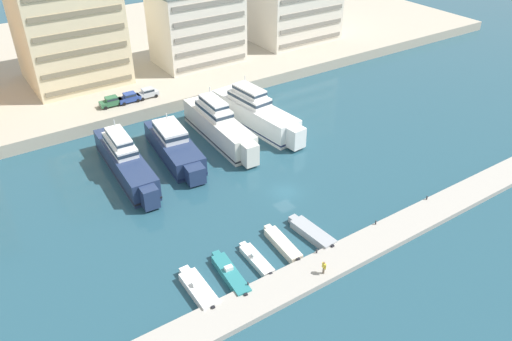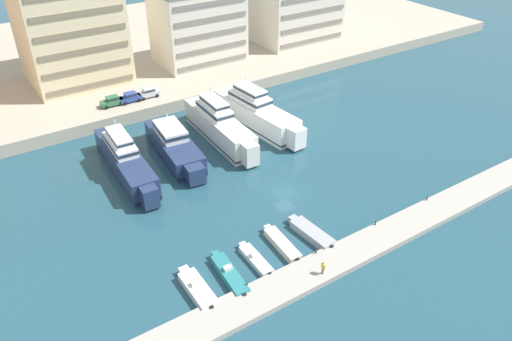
% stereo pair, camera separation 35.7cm
% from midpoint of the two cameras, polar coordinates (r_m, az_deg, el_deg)
% --- Properties ---
extents(ground_plane, '(400.00, 400.00, 0.00)m').
position_cam_midpoint_polar(ground_plane, '(72.06, 3.47, -2.52)').
color(ground_plane, '#234C5B').
extents(quay_promenade, '(180.00, 70.00, 2.26)m').
position_cam_midpoint_polar(quay_promenade, '(126.19, -15.36, 12.99)').
color(quay_promenade, '#ADA38E').
rests_on(quay_promenade, ground).
extents(pier_dock, '(120.00, 4.50, 0.74)m').
position_cam_midpoint_polar(pier_dock, '(63.11, 11.68, -8.85)').
color(pier_dock, '#A8A399').
rests_on(pier_dock, ground).
extents(yacht_navy_far_left, '(5.00, 21.84, 7.91)m').
position_cam_midpoint_polar(yacht_navy_far_left, '(77.52, -14.58, 1.17)').
color(yacht_navy_far_left, navy).
rests_on(yacht_navy_far_left, ground).
extents(yacht_navy_left, '(6.39, 19.23, 6.59)m').
position_cam_midpoint_polar(yacht_navy_left, '(80.48, -9.16, 2.82)').
color(yacht_navy_left, navy).
rests_on(yacht_navy_left, ground).
extents(yacht_ivory_mid_left, '(4.82, 21.58, 8.64)m').
position_cam_midpoint_polar(yacht_ivory_mid_left, '(84.19, -4.09, 5.14)').
color(yacht_ivory_mid_left, silver).
rests_on(yacht_ivory_mid_left, ground).
extents(yacht_white_center_left, '(6.53, 22.60, 8.64)m').
position_cam_midpoint_polar(yacht_white_center_left, '(88.40, 0.09, 6.64)').
color(yacht_white_center_left, white).
rests_on(yacht_white_center_left, ground).
extents(motorboat_white_far_left, '(2.16, 7.34, 1.51)m').
position_cam_midpoint_polar(motorboat_white_far_left, '(57.33, -6.56, -13.28)').
color(motorboat_white_far_left, white).
rests_on(motorboat_white_far_left, ground).
extents(motorboat_teal_left, '(2.29, 8.10, 1.44)m').
position_cam_midpoint_polar(motorboat_teal_left, '(58.66, -2.90, -11.76)').
color(motorboat_teal_left, teal).
rests_on(motorboat_teal_left, ground).
extents(motorboat_white_mid_left, '(1.68, 6.61, 1.22)m').
position_cam_midpoint_polar(motorboat_white_mid_left, '(60.52, 0.10, -10.13)').
color(motorboat_white_mid_left, white).
rests_on(motorboat_white_mid_left, ground).
extents(motorboat_cream_center_left, '(2.06, 7.49, 0.94)m').
position_cam_midpoint_polar(motorboat_cream_center_left, '(62.56, 3.11, -8.38)').
color(motorboat_cream_center_left, beige).
rests_on(motorboat_cream_center_left, ground).
extents(motorboat_grey_center, '(2.55, 7.74, 1.03)m').
position_cam_midpoint_polar(motorboat_grey_center, '(64.38, 6.49, -7.12)').
color(motorboat_grey_center, '#9EA3A8').
rests_on(motorboat_grey_center, ground).
extents(car_green_far_left, '(4.12, 1.96, 1.80)m').
position_cam_midpoint_polar(car_green_far_left, '(94.87, -16.02, 7.66)').
color(car_green_far_left, '#2D6642').
rests_on(car_green_far_left, quay_promenade).
extents(car_blue_left, '(4.11, 1.93, 1.80)m').
position_cam_midpoint_polar(car_blue_left, '(95.59, -14.07, 8.15)').
color(car_blue_left, '#28428E').
rests_on(car_blue_left, quay_promenade).
extents(car_silver_mid_left, '(4.11, 1.94, 1.80)m').
position_cam_midpoint_polar(car_silver_mid_left, '(96.74, -12.08, 8.72)').
color(car_silver_mid_left, '#B7BCC1').
rests_on(car_silver_mid_left, quay_promenade).
extents(apartment_block_left, '(18.32, 18.01, 26.04)m').
position_cam_midpoint_polar(apartment_block_left, '(105.78, -20.69, 15.89)').
color(apartment_block_left, beige).
rests_on(apartment_block_left, quay_promenade).
extents(apartment_block_mid_left, '(18.07, 12.54, 17.63)m').
position_cam_midpoint_polar(apartment_block_mid_left, '(111.05, -6.56, 16.18)').
color(apartment_block_mid_left, silver).
rests_on(apartment_block_mid_left, quay_promenade).
extents(pedestrian_near_edge, '(0.26, 0.68, 1.75)m').
position_cam_midpoint_polar(pedestrian_near_edge, '(58.15, 7.85, -10.84)').
color(pedestrian_near_edge, '#7A6B56').
rests_on(pedestrian_near_edge, pier_dock).
extents(bollard_west, '(0.20, 0.20, 0.61)m').
position_cam_midpoint_polar(bollard_west, '(56.73, -0.86, -12.84)').
color(bollard_west, '#2D2D33').
rests_on(bollard_west, pier_dock).
extents(bollard_west_mid, '(0.20, 0.20, 0.61)m').
position_cam_midpoint_polar(bollard_west_mid, '(61.05, 7.05, -9.13)').
color(bollard_west_mid, '#2D2D33').
rests_on(bollard_west_mid, pier_dock).
extents(bollard_east_mid, '(0.20, 0.20, 0.61)m').
position_cam_midpoint_polar(bollard_east_mid, '(66.56, 13.64, -5.83)').
color(bollard_east_mid, '#2D2D33').
rests_on(bollard_east_mid, pier_dock).
extents(bollard_east, '(0.20, 0.20, 0.61)m').
position_cam_midpoint_polar(bollard_east, '(72.99, 19.10, -3.01)').
color(bollard_east, '#2D2D33').
rests_on(bollard_east, pier_dock).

